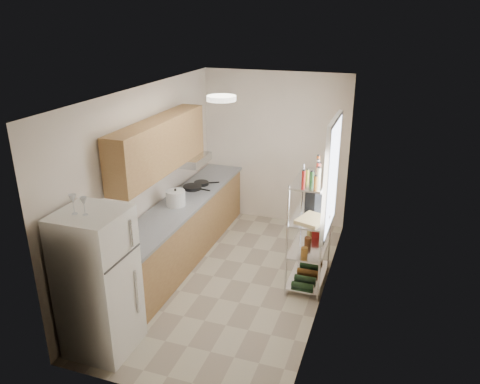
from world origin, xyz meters
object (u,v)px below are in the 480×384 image
(refrigerator, at_px, (98,283))
(frying_pan_large, at_px, (192,187))
(cutting_board, at_px, (312,219))
(espresso_machine, at_px, (314,196))
(rice_cooker, at_px, (176,198))

(refrigerator, xyz_separation_m, frying_pan_large, (-0.11, 2.68, 0.11))
(cutting_board, xyz_separation_m, espresso_machine, (-0.07, 0.50, 0.12))
(cutting_board, relative_size, espresso_machine, 1.48)
(refrigerator, distance_m, cutting_board, 2.69)
(refrigerator, xyz_separation_m, cutting_board, (1.92, 1.88, 0.21))
(rice_cooker, height_order, frying_pan_large, rice_cooker)
(cutting_board, distance_m, espresso_machine, 0.52)
(frying_pan_large, relative_size, cutting_board, 0.73)
(refrigerator, distance_m, frying_pan_large, 2.68)
(refrigerator, bearing_deg, espresso_machine, 52.17)
(rice_cooker, xyz_separation_m, espresso_machine, (1.90, 0.38, 0.13))
(rice_cooker, distance_m, frying_pan_large, 0.69)
(rice_cooker, relative_size, espresso_machine, 1.02)
(rice_cooker, relative_size, cutting_board, 0.69)
(refrigerator, bearing_deg, cutting_board, 44.44)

